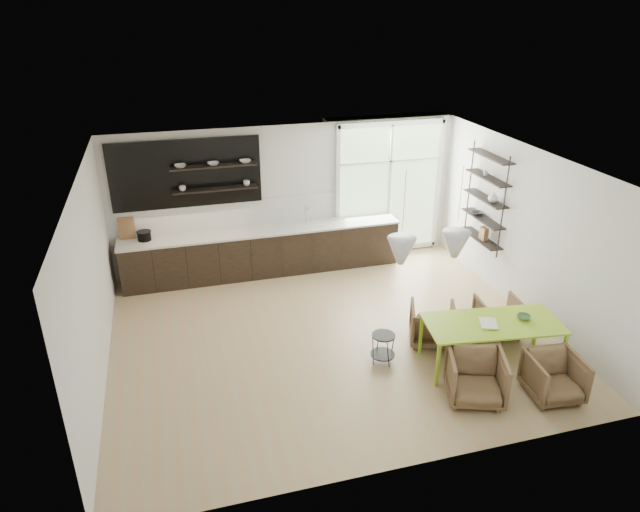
{
  "coord_description": "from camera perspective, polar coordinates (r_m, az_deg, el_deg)",
  "views": [
    {
      "loc": [
        -2.33,
        -7.68,
        5.13
      ],
      "look_at": [
        -0.01,
        0.6,
        1.2
      ],
      "focal_mm": 32.0,
      "sensor_mm": 36.0,
      "label": 1
    }
  ],
  "objects": [
    {
      "name": "armchair_front_right",
      "position": [
        8.69,
        22.37,
        -11.13
      ],
      "size": [
        0.76,
        0.78,
        0.65
      ],
      "primitive_type": "imported",
      "rotation": [
        0.0,
        0.0,
        -0.1
      ],
      "color": "brown",
      "rests_on": "ground"
    },
    {
      "name": "table_bowl",
      "position": [
        9.09,
        19.71,
        -5.78
      ],
      "size": [
        0.22,
        0.22,
        0.06
      ],
      "primitive_type": "imported",
      "rotation": [
        0.0,
        0.0,
        0.1
      ],
      "color": "#4D7B4A",
      "rests_on": "dining_table"
    },
    {
      "name": "kitchen_run",
      "position": [
        11.43,
        -6.17,
        1.06
      ],
      "size": [
        5.54,
        0.69,
        2.75
      ],
      "color": "black",
      "rests_on": "ground"
    },
    {
      "name": "armchair_back_left",
      "position": [
        9.41,
        11.16,
        -6.67
      ],
      "size": [
        0.91,
        0.92,
        0.65
      ],
      "primitive_type": "imported",
      "rotation": [
        0.0,
        0.0,
        2.76
      ],
      "color": "brown",
      "rests_on": "ground"
    },
    {
      "name": "wire_stool",
      "position": [
        8.81,
        6.33,
        -8.78
      ],
      "size": [
        0.38,
        0.38,
        0.48
      ],
      "rotation": [
        0.0,
        0.0,
        0.11
      ],
      "color": "black",
      "rests_on": "ground"
    },
    {
      "name": "dining_table",
      "position": [
        8.89,
        16.88,
        -6.67
      ],
      "size": [
        2.1,
        1.16,
        0.73
      ],
      "rotation": [
        0.0,
        0.0,
        -0.13
      ],
      "color": "#97CA25",
      "rests_on": "ground"
    },
    {
      "name": "right_shelving",
      "position": [
        11.08,
        16.24,
        5.27
      ],
      "size": [
        0.26,
        1.22,
        1.9
      ],
      "color": "black",
      "rests_on": "ground"
    },
    {
      "name": "room",
      "position": [
        9.95,
        2.49,
        2.89
      ],
      "size": [
        7.02,
        6.01,
        2.91
      ],
      "color": "tan",
      "rests_on": "ground"
    },
    {
      "name": "armchair_back_right",
      "position": [
        9.9,
        17.4,
        -5.8
      ],
      "size": [
        0.75,
        0.77,
        0.63
      ],
      "primitive_type": "imported",
      "rotation": [
        0.0,
        0.0,
        3.01
      ],
      "color": "brown",
      "rests_on": "ground"
    },
    {
      "name": "table_book",
      "position": [
        8.77,
        15.73,
        -6.49
      ],
      "size": [
        0.34,
        0.39,
        0.03
      ],
      "primitive_type": "imported",
      "rotation": [
        0.0,
        0.0,
        -0.37
      ],
      "color": "white",
      "rests_on": "dining_table"
    },
    {
      "name": "armchair_front_left",
      "position": [
        8.3,
        15.31,
        -11.61
      ],
      "size": [
        0.97,
        0.99,
        0.71
      ],
      "primitive_type": "imported",
      "rotation": [
        0.0,
        0.0,
        -0.35
      ],
      "color": "brown",
      "rests_on": "ground"
    }
  ]
}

